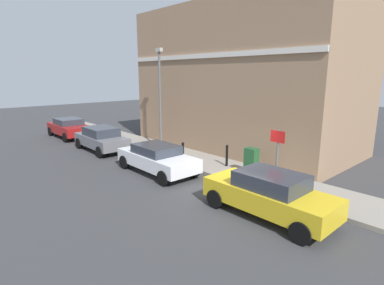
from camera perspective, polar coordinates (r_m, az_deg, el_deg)
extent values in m
plane|color=#38383A|center=(12.09, 6.70, -9.03)|extent=(80.00, 80.00, 0.00)
cube|color=gray|center=(17.51, -4.01, -1.89)|extent=(2.45, 30.00, 0.15)
cube|color=#937256|center=(19.11, 9.73, 11.45)|extent=(6.62, 12.89, 8.25)
cube|color=silver|center=(16.62, 2.53, 15.79)|extent=(0.12, 12.89, 0.24)
cube|color=gold|center=(10.14, 14.02, -9.76)|extent=(1.69, 4.21, 0.65)
cube|color=#2D333D|center=(9.92, 14.49, -6.88)|extent=(1.48, 2.05, 0.50)
cylinder|color=black|center=(10.57, 4.39, -10.37)|extent=(0.22, 0.64, 0.64)
cylinder|color=black|center=(11.69, 9.73, -8.23)|extent=(0.22, 0.64, 0.64)
cylinder|color=black|center=(8.96, 19.56, -15.54)|extent=(0.22, 0.64, 0.64)
cylinder|color=black|center=(10.25, 23.83, -12.22)|extent=(0.22, 0.64, 0.64)
cube|color=silver|center=(14.14, -6.48, -3.20)|extent=(1.80, 4.28, 0.59)
cube|color=#2D333D|center=(14.05, -6.63, -1.25)|extent=(1.55, 2.03, 0.42)
cylinder|color=black|center=(15.10, -12.41, -3.56)|extent=(0.23, 0.64, 0.64)
cylinder|color=black|center=(15.91, -7.34, -2.54)|extent=(0.23, 0.64, 0.64)
cylinder|color=black|center=(12.56, -5.31, -6.62)|extent=(0.23, 0.64, 0.64)
cylinder|color=black|center=(13.52, 0.23, -5.15)|extent=(0.23, 0.64, 0.64)
cube|color=slate|center=(18.86, -16.43, 0.36)|extent=(1.80, 4.05, 0.59)
cube|color=#2D333D|center=(18.76, -16.53, 1.95)|extent=(1.54, 2.09, 0.52)
cylinder|color=black|center=(19.94, -20.21, -0.14)|extent=(0.24, 0.65, 0.64)
cylinder|color=black|center=(20.54, -16.09, 0.50)|extent=(0.24, 0.65, 0.64)
cylinder|color=black|center=(17.32, -16.72, -1.73)|extent=(0.24, 0.65, 0.64)
cylinder|color=black|center=(18.01, -12.13, -0.94)|extent=(0.24, 0.65, 0.64)
cube|color=maroon|center=(23.70, -21.83, 2.41)|extent=(1.81, 4.15, 0.62)
cube|color=#2D333D|center=(23.64, -21.95, 3.63)|extent=(1.57, 1.99, 0.43)
cylinder|color=black|center=(24.91, -24.76, 1.88)|extent=(0.23, 0.64, 0.64)
cylinder|color=black|center=(25.43, -21.23, 2.38)|extent=(0.23, 0.64, 0.64)
cylinder|color=black|center=(22.08, -22.40, 0.85)|extent=(0.23, 0.64, 0.64)
cylinder|color=black|center=(22.66, -18.49, 1.43)|extent=(0.23, 0.64, 0.64)
cube|color=#1E4C28|center=(13.70, 10.94, -3.38)|extent=(0.40, 0.55, 1.15)
cube|color=#333333|center=(13.85, 10.85, -5.51)|extent=(0.46, 0.61, 0.08)
cylinder|color=black|center=(14.69, 6.49, -2.55)|extent=(0.12, 0.12, 0.95)
sphere|color=black|center=(14.57, 6.53, -0.67)|extent=(0.14, 0.14, 0.14)
cylinder|color=black|center=(15.13, -1.70, -2.03)|extent=(0.12, 0.12, 0.95)
sphere|color=black|center=(15.01, -1.71, -0.20)|extent=(0.14, 0.14, 0.14)
cylinder|color=#59595B|center=(11.89, 15.45, -3.18)|extent=(0.08, 0.08, 2.30)
cube|color=white|center=(11.67, 15.66, 1.06)|extent=(0.03, 0.56, 0.40)
cube|color=red|center=(11.66, 15.62, 1.05)|extent=(0.01, 0.60, 0.44)
cylinder|color=#59595B|center=(18.02, -5.94, 7.60)|extent=(0.14, 0.14, 5.50)
cube|color=#A5A599|center=(18.00, -6.15, 16.74)|extent=(0.20, 0.44, 0.20)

